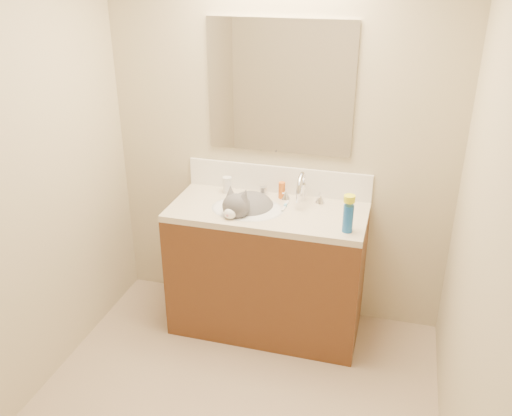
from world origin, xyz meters
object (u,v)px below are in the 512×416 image
Objects in this scene: amber_bottle at (282,190)px; spray_can at (348,219)px; faucet at (302,190)px; basin at (247,219)px; vanity_cabinet at (267,272)px; cat at (247,210)px; pill_bottle at (227,185)px; silver_jar at (264,191)px.

spray_can is at bearing -37.54° from amber_bottle.
basin is at bearing -150.88° from faucet.
vanity_cabinet is 0.45m from cat.
faucet is 0.60× the size of cat.
silver_jar is (0.24, 0.03, -0.03)m from pill_bottle.
amber_bottle reaches higher than basin.
basin is 0.97× the size of cat.
basin is at bearing -45.90° from pill_bottle.
basin is (-0.12, -0.03, 0.38)m from vanity_cabinet.
basin is 4.20× the size of pill_bottle.
cat is (-0.31, -0.15, -0.11)m from faucet.
vanity_cabinet is 11.20× the size of pill_bottle.
silver_jar reaches higher than basin.
cat reaches higher than basin.
faucet is at bearing 136.36° from spray_can.
pill_bottle is at bearing 157.31° from spray_can.
faucet is (0.30, 0.17, 0.16)m from basin.
spray_can is (0.63, -0.16, 0.10)m from cat.
basin is 0.65m from spray_can.
spray_can is (0.62, -0.14, 0.15)m from basin.
basin reaches higher than vanity_cabinet.
silver_jar is (-0.26, 0.06, -0.06)m from faucet.
cat is 0.66m from spray_can.
silver_jar is at bearing 91.88° from cat.
faucet is 2.61× the size of pill_bottle.
faucet reaches higher than cat.
silver_jar is at bearing 6.99° from pill_bottle.
amber_bottle is at bearing 142.46° from spray_can.
vanity_cabinet is 0.40m from basin.
silver_jar is at bearing 166.16° from faucet.
vanity_cabinet is at bearing -142.71° from faucet.
vanity_cabinet is 0.54m from amber_bottle.
basin is 1.61× the size of faucet.
cat is 4.35× the size of amber_bottle.
cat reaches higher than silver_jar.
faucet is 0.27m from silver_jar.
amber_bottle is (0.16, 0.21, 0.12)m from basin.
vanity_cabinet is at bearing -68.38° from silver_jar.
vanity_cabinet is at bearing 14.04° from basin.
vanity_cabinet is 0.62m from pill_bottle.
faucet is at bearing 29.12° from basin.
cat reaches higher than amber_bottle.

